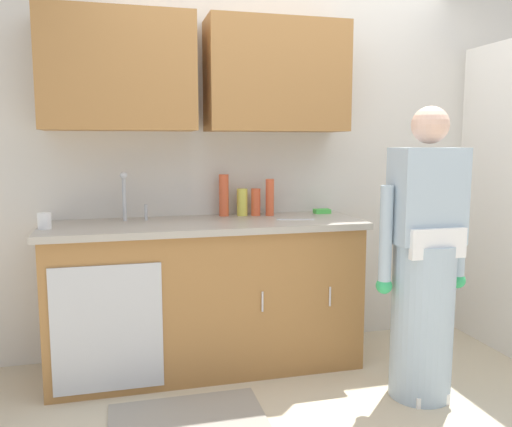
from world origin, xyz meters
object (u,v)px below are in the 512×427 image
(bottle_water_tall, at_px, (270,197))
(bottle_dish_liquid, at_px, (224,195))
(sink, at_px, (132,226))
(cup_by_sink, at_px, (44,221))
(bottle_soap, at_px, (242,202))
(sponge, at_px, (322,211))
(bottle_cleaner_spray, at_px, (256,202))
(knife_on_counter, at_px, (296,219))
(person_at_sink, at_px, (424,277))

(bottle_water_tall, xyz_separation_m, bottle_dish_liquid, (-0.30, 0.06, 0.02))
(sink, bearing_deg, cup_by_sink, -172.10)
(bottle_water_tall, bearing_deg, bottle_dish_liquid, 169.19)
(bottle_dish_liquid, distance_m, bottle_soap, 0.13)
(bottle_water_tall, distance_m, sponge, 0.40)
(bottle_cleaner_spray, relative_size, sponge, 1.65)
(bottle_soap, bearing_deg, knife_on_counter, -44.65)
(bottle_dish_liquid, relative_size, bottle_soap, 1.54)
(knife_on_counter, distance_m, sponge, 0.37)
(bottle_dish_liquid, distance_m, sponge, 0.70)
(sponge, bearing_deg, sink, -172.38)
(bottle_dish_liquid, xyz_separation_m, knife_on_counter, (0.41, -0.29, -0.14))
(bottle_water_tall, relative_size, cup_by_sink, 2.69)
(cup_by_sink, bearing_deg, knife_on_counter, -0.43)
(bottle_cleaner_spray, bearing_deg, bottle_water_tall, -15.29)
(person_at_sink, bearing_deg, bottle_cleaner_spray, 129.49)
(bottle_soap, distance_m, cup_by_sink, 1.24)
(bottle_dish_liquid, height_order, cup_by_sink, bottle_dish_liquid)
(knife_on_counter, height_order, sponge, sponge)
(sink, bearing_deg, bottle_dish_liquid, 19.39)
(sink, bearing_deg, bottle_soap, 15.50)
(cup_by_sink, bearing_deg, bottle_cleaner_spray, 10.78)
(bottle_cleaner_spray, relative_size, cup_by_sink, 1.99)
(sink, height_order, bottle_soap, sink)
(sink, relative_size, person_at_sink, 0.31)
(bottle_cleaner_spray, xyz_separation_m, sponge, (0.47, -0.01, -0.08))
(bottle_dish_liquid, relative_size, sponge, 2.53)
(bottle_water_tall, bearing_deg, person_at_sink, -53.42)
(bottle_water_tall, bearing_deg, sponge, 2.57)
(bottle_cleaner_spray, bearing_deg, person_at_sink, -50.51)
(bottle_water_tall, bearing_deg, sink, -170.28)
(bottle_cleaner_spray, distance_m, bottle_dish_liquid, 0.22)
(bottle_water_tall, distance_m, knife_on_counter, 0.28)
(sink, relative_size, bottle_soap, 2.76)
(person_at_sink, distance_m, knife_on_counter, 0.86)
(bottle_cleaner_spray, bearing_deg, bottle_dish_liquid, 171.17)
(bottle_dish_liquid, xyz_separation_m, bottle_soap, (0.12, -0.01, -0.05))
(sink, distance_m, person_at_sink, 1.72)
(cup_by_sink, relative_size, knife_on_counter, 0.38)
(sponge, bearing_deg, bottle_soap, 177.00)
(sink, distance_m, sponge, 1.30)
(person_at_sink, xyz_separation_m, sponge, (-0.26, 0.88, 0.26))
(bottle_water_tall, xyz_separation_m, sponge, (0.38, 0.02, -0.11))
(sponge, bearing_deg, cup_by_sink, -172.30)
(bottle_cleaner_spray, bearing_deg, bottle_soap, 166.26)
(knife_on_counter, bearing_deg, bottle_water_tall, 127.80)
(person_at_sink, height_order, bottle_cleaner_spray, person_at_sink)
(bottle_cleaner_spray, height_order, knife_on_counter, bottle_cleaner_spray)
(person_at_sink, relative_size, bottle_cleaner_spray, 8.90)
(bottle_dish_liquid, bearing_deg, sink, -160.61)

